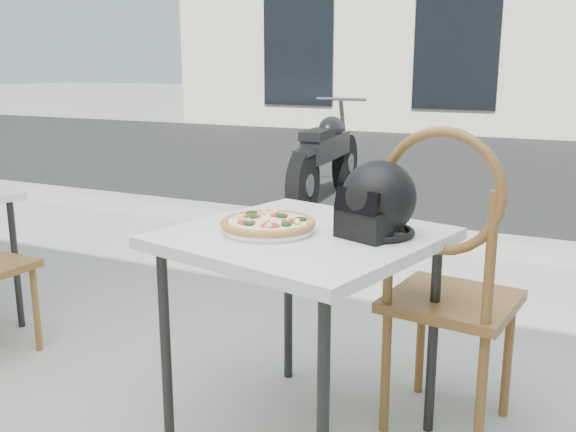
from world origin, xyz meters
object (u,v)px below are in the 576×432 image
at_px(cafe_table_main, 303,252).
at_px(plate, 268,229).
at_px(pizza, 268,223).
at_px(cafe_chair_main, 447,269).
at_px(helmet, 377,203).
at_px(motorcycle, 327,159).

xyz_separation_m(cafe_table_main, plate, (-0.11, -0.05, 0.08)).
height_order(pizza, cafe_chair_main, cafe_chair_main).
bearing_deg(plate, pizza, 76.60).
bearing_deg(pizza, cafe_table_main, 24.68).
height_order(cafe_table_main, helmet, helmet).
relative_size(cafe_table_main, plate, 2.37).
bearing_deg(cafe_table_main, plate, -155.22).
bearing_deg(cafe_chair_main, motorcycle, -54.95).
xyz_separation_m(cafe_table_main, pizza, (-0.11, -0.05, 0.10)).
xyz_separation_m(pizza, motorcycle, (-1.40, 3.85, -0.36)).
bearing_deg(plate, cafe_table_main, 24.78).
bearing_deg(motorcycle, cafe_chair_main, -67.56).
xyz_separation_m(helmet, cafe_chair_main, (0.20, 0.18, -0.25)).
height_order(cafe_table_main, pizza, pizza).
relative_size(cafe_table_main, motorcycle, 0.48).
distance_m(helmet, cafe_chair_main, 0.37).
bearing_deg(motorcycle, cafe_table_main, -74.56).
distance_m(cafe_table_main, helmet, 0.30).
xyz_separation_m(plate, helmet, (0.34, 0.12, 0.10)).
relative_size(pizza, helmet, 1.05).
height_order(helmet, motorcycle, helmet).
relative_size(plate, cafe_chair_main, 0.36).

